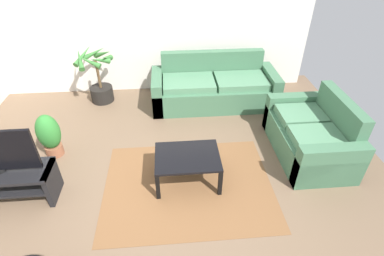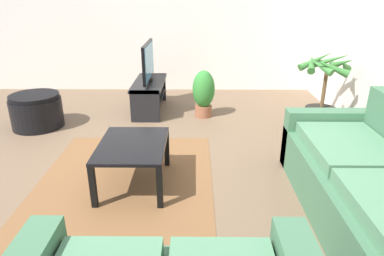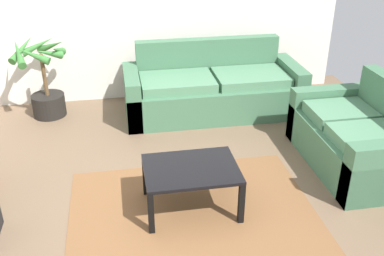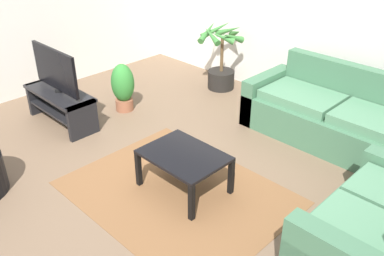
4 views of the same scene
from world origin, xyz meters
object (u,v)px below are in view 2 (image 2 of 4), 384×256
Objects in this scene: tv at (148,61)px; ottoman at (37,111)px; coffee_table at (133,149)px; couch_main at (380,194)px; potted_palm at (323,98)px; potted_plant_small at (204,92)px; tv_stand at (149,91)px.

tv reaches higher than ottoman.
tv is 1.43× the size of ottoman.
coffee_table is 2.17m from ottoman.
potted_palm is at bearing 172.80° from couch_main.
potted_plant_small is at bearing -105.86° from potted_palm.
couch_main is at bearing 36.67° from tv.
potted_plant_small is at bearing 160.02° from coffee_table.
tv_stand is 0.46m from tv.
potted_plant_small is at bearing 101.10° from ottoman.
couch_main is 3.58m from tv.
tv is 1.40× the size of potted_plant_small.
coffee_table is (2.21, 0.12, 0.07)m from tv_stand.
tv is 2.52m from potted_palm.
potted_palm reaches higher than potted_plant_small.
couch_main reaches higher than ottoman.
couch_main is 2.75× the size of coffee_table.
tv_stand is at bearing -108.06° from potted_plant_small.
tv_stand reaches higher than coffee_table.
couch_main is 4.16m from ottoman.
potted_palm reaches higher than ottoman.
couch_main reaches higher than coffee_table.
coffee_table is 2.72m from potted_palm.
couch_main is 3.31× the size of potted_plant_small.
couch_main reaches higher than potted_plant_small.
tv is 2.24m from coffee_table.
potted_plant_small is at bearing -153.28° from couch_main.
tv is 1.70m from ottoman.
couch_main is at bearing -7.20° from potted_palm.
tv is at bearing -106.65° from potted_palm.
ottoman is at bearing -120.87° from couch_main.
tv reaches higher than potted_plant_small.
tv is 0.95m from potted_plant_small.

